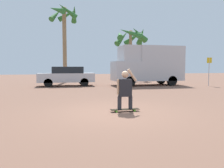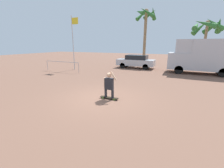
% 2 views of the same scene
% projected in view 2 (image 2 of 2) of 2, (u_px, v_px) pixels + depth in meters
% --- Properties ---
extents(ground_plane, '(80.00, 80.00, 0.00)m').
position_uv_depth(ground_plane, '(103.00, 98.00, 8.12)').
color(ground_plane, brown).
extents(skateboard, '(1.02, 0.23, 0.09)m').
position_uv_depth(skateboard, '(109.00, 98.00, 7.99)').
color(skateboard, black).
rests_on(skateboard, ground_plane).
extents(person_skateboarder, '(0.72, 0.24, 1.42)m').
position_uv_depth(person_skateboarder, '(109.00, 84.00, 7.80)').
color(person_skateboarder, '#28282D').
rests_on(person_skateboarder, skateboard).
extents(camper_van, '(5.86, 2.30, 3.29)m').
position_uv_depth(camper_van, '(203.00, 56.00, 14.42)').
color(camper_van, black).
rests_on(camper_van, ground_plane).
extents(parked_car_silver, '(4.49, 1.75, 1.58)m').
position_uv_depth(parked_car_silver, '(136.00, 61.00, 18.15)').
color(parked_car_silver, black).
rests_on(parked_car_silver, ground_plane).
extents(palm_tree_near_van, '(3.91, 4.15, 6.19)m').
position_uv_depth(palm_tree_near_van, '(208.00, 27.00, 19.72)').
color(palm_tree_near_van, '#8E704C').
rests_on(palm_tree_near_van, ground_plane).
extents(palm_tree_center_background, '(2.98, 3.12, 7.64)m').
position_uv_depth(palm_tree_center_background, '(146.00, 20.00, 20.55)').
color(palm_tree_center_background, '#8E704C').
rests_on(palm_tree_center_background, ground_plane).
extents(flagpole, '(0.89, 0.12, 5.81)m').
position_uv_depth(flagpole, '(73.00, 39.00, 16.41)').
color(flagpole, '#B7B7BC').
rests_on(flagpole, ground_plane).
extents(plaza_railing_segment, '(4.30, 0.05, 1.08)m').
position_uv_depth(plaza_railing_segment, '(62.00, 63.00, 15.76)').
color(plaza_railing_segment, '#99999E').
rests_on(plaza_railing_segment, ground_plane).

